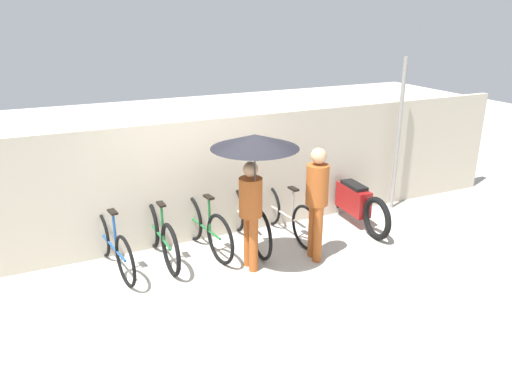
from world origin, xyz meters
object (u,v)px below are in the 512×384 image
(parked_bicycle_1, at_px, (160,235))
(parked_bicycle_3, at_px, (247,220))
(parked_bicycle_0, at_px, (112,245))
(pedestrian_center, at_px, (317,196))
(parked_bicycle_2, at_px, (204,227))
(motorcycle, at_px, (353,201))
(parked_bicycle_4, at_px, (286,214))
(pedestrian_leading, at_px, (254,161))

(parked_bicycle_1, bearing_deg, parked_bicycle_3, -93.81)
(parked_bicycle_0, bearing_deg, pedestrian_center, -116.86)
(parked_bicycle_2, height_order, pedestrian_center, pedestrian_center)
(parked_bicycle_3, bearing_deg, motorcycle, -87.81)
(parked_bicycle_0, height_order, pedestrian_center, pedestrian_center)
(parked_bicycle_2, relative_size, parked_bicycle_4, 0.95)
(parked_bicycle_4, distance_m, pedestrian_center, 1.08)
(parked_bicycle_0, height_order, parked_bicycle_3, parked_bicycle_0)
(parked_bicycle_1, relative_size, pedestrian_leading, 0.88)
(parked_bicycle_3, bearing_deg, pedestrian_leading, 164.66)
(parked_bicycle_3, height_order, pedestrian_leading, pedestrian_leading)
(parked_bicycle_4, bearing_deg, parked_bicycle_3, 85.98)
(parked_bicycle_3, xyz_separation_m, pedestrian_leading, (-0.28, -0.85, 1.22))
(parked_bicycle_0, relative_size, parked_bicycle_1, 1.00)
(pedestrian_center, distance_m, motorcycle, 1.65)
(parked_bicycle_1, bearing_deg, pedestrian_leading, -131.33)
(pedestrian_leading, bearing_deg, parked_bicycle_2, -65.51)
(parked_bicycle_2, bearing_deg, pedestrian_center, -132.50)
(pedestrian_leading, height_order, pedestrian_center, pedestrian_leading)
(parked_bicycle_0, relative_size, parked_bicycle_3, 0.93)
(parked_bicycle_0, relative_size, pedestrian_center, 1.03)
(parked_bicycle_2, bearing_deg, motorcycle, -99.75)
(parked_bicycle_4, relative_size, pedestrian_leading, 0.90)
(parked_bicycle_3, relative_size, pedestrian_center, 1.10)
(parked_bicycle_3, relative_size, parked_bicycle_4, 1.04)
(pedestrian_leading, bearing_deg, motorcycle, -159.52)
(parked_bicycle_3, distance_m, pedestrian_center, 1.27)
(pedestrian_leading, bearing_deg, parked_bicycle_0, -26.20)
(parked_bicycle_2, bearing_deg, pedestrian_leading, -163.95)
(parked_bicycle_4, height_order, pedestrian_leading, pedestrian_leading)
(parked_bicycle_2, xyz_separation_m, parked_bicycle_3, (0.68, -0.05, 0.01))
(motorcycle, bearing_deg, parked_bicycle_0, 92.15)
(parked_bicycle_2, distance_m, parked_bicycle_4, 1.36)
(parked_bicycle_1, xyz_separation_m, motorcycle, (3.32, -0.07, 0.01))
(pedestrian_center, bearing_deg, pedestrian_leading, 4.42)
(parked_bicycle_2, distance_m, pedestrian_center, 1.76)
(pedestrian_center, height_order, motorcycle, pedestrian_center)
(parked_bicycle_2, xyz_separation_m, pedestrian_center, (1.37, -0.93, 0.60))
(parked_bicycle_2, height_order, parked_bicycle_4, parked_bicycle_4)
(parked_bicycle_1, xyz_separation_m, pedestrian_center, (2.05, -0.93, 0.60))
(parked_bicycle_0, distance_m, parked_bicycle_3, 2.05)
(parked_bicycle_1, xyz_separation_m, parked_bicycle_2, (0.68, 0.00, 0.00))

